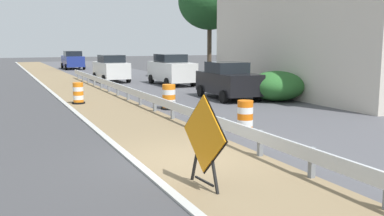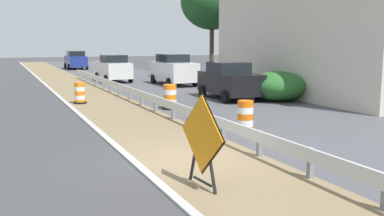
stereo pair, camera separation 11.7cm
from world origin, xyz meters
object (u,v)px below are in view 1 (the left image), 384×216
traffic_barrel_nearest (245,118)px  car_lead_far_lane (111,68)px  car_mid_far_lane (228,80)px  utility_pole_near (293,20)px  traffic_barrel_mid (78,94)px  car_lead_near_lane (73,60)px  car_trailing_near_lane (171,70)px  traffic_barrel_close (169,98)px  warning_sign_diamond (204,137)px

traffic_barrel_nearest → car_lead_far_lane: bearing=88.4°
car_mid_far_lane → utility_pole_near: (3.08, -1.37, 3.14)m
traffic_barrel_mid → car_lead_near_lane: 28.50m
car_lead_far_lane → car_trailing_near_lane: bearing=-143.0°
traffic_barrel_nearest → car_trailing_near_lane: 16.62m
traffic_barrel_nearest → utility_pole_near: size_ratio=0.14×
traffic_barrel_mid → utility_pole_near: size_ratio=0.13×
car_mid_far_lane → traffic_barrel_mid: bearing=-98.3°
traffic_barrel_nearest → traffic_barrel_close: 5.78m
warning_sign_diamond → traffic_barrel_nearest: bearing=-135.0°
warning_sign_diamond → car_trailing_near_lane: 21.94m
traffic_barrel_mid → car_lead_near_lane: bearing=81.1°
car_lead_near_lane → car_mid_far_lane: bearing=-172.8°
warning_sign_diamond → car_lead_far_lane: (4.31, 24.81, -0.04)m
traffic_barrel_nearest → car_mid_far_lane: (3.72, 7.81, 0.49)m
traffic_barrel_close → traffic_barrel_nearest: bearing=-85.3°
traffic_barrel_mid → car_mid_far_lane: bearing=-10.6°
car_lead_far_lane → car_mid_far_lane: (3.14, -12.56, -0.04)m
traffic_barrel_mid → car_mid_far_lane: size_ratio=0.24×
traffic_barrel_mid → car_mid_far_lane: 7.74m
car_trailing_near_lane → car_lead_far_lane: 5.32m
traffic_barrel_nearest → utility_pole_near: (6.79, 6.44, 3.63)m
car_lead_near_lane → utility_pole_near: size_ratio=0.59×
car_trailing_near_lane → utility_pole_near: 10.61m
traffic_barrel_mid → car_trailing_near_lane: bearing=42.0°
warning_sign_diamond → traffic_barrel_close: bearing=-112.7°
traffic_barrel_nearest → traffic_barrel_mid: traffic_barrel_nearest is taller
warning_sign_diamond → traffic_barrel_mid: 13.68m
traffic_barrel_nearest → car_lead_far_lane: 20.39m
warning_sign_diamond → traffic_barrel_nearest: 5.82m
car_lead_near_lane → utility_pole_near: bearing=-167.5°
car_trailing_near_lane → utility_pole_near: (2.96, -9.72, 3.04)m
utility_pole_near → traffic_barrel_close: bearing=-174.6°
car_lead_far_lane → utility_pole_near: 15.56m
car_lead_far_lane → traffic_barrel_close: bearing=175.2°
traffic_barrel_nearest → traffic_barrel_mid: size_ratio=1.03×
traffic_barrel_nearest → car_lead_near_lane: (0.53, 37.39, 0.53)m
traffic_barrel_close → car_mid_far_lane: (4.19, 2.06, 0.47)m
warning_sign_diamond → traffic_barrel_nearest: warning_sign_diamond is taller
warning_sign_diamond → utility_pole_near: bearing=-139.0°
traffic_barrel_mid → car_lead_far_lane: size_ratio=0.24×
warning_sign_diamond → traffic_barrel_nearest: (3.72, 4.43, -0.58)m
warning_sign_diamond → traffic_barrel_mid: (-0.15, 13.67, -0.59)m
traffic_barrel_close → car_lead_far_lane: size_ratio=0.25×
warning_sign_diamond → car_lead_near_lane: size_ratio=0.43×
warning_sign_diamond → car_trailing_near_lane: size_ratio=0.42×
traffic_barrel_nearest → car_lead_far_lane: size_ratio=0.24×
car_trailing_near_lane → car_mid_far_lane: (-0.12, -8.35, -0.10)m
car_mid_far_lane → utility_pole_near: 4.60m
traffic_barrel_close → car_lead_far_lane: (1.05, 14.61, 0.51)m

